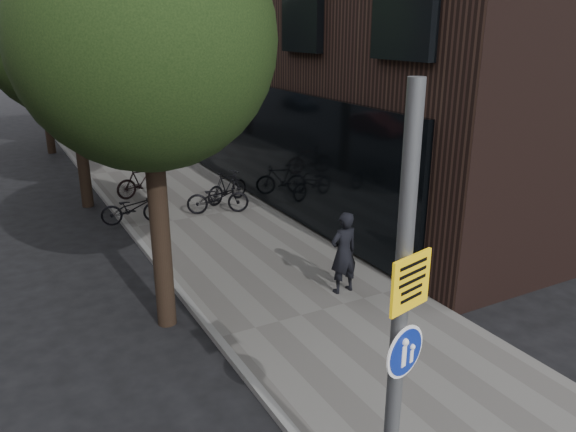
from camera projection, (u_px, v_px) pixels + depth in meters
ground at (426, 414)px, 8.41m from camera, size 120.00×120.00×0.00m
sidewalk at (205, 217)px, 16.81m from camera, size 4.50×60.00×0.12m
curb_edge at (130, 229)px, 15.79m from camera, size 0.15×60.00×0.13m
street_tree_near at (148, 51)px, 9.46m from camera, size 4.40×4.40×7.50m
street_tree_mid at (70, 39)px, 16.52m from camera, size 5.00×5.00×7.80m
street_tree_far at (37, 35)px, 24.00m from camera, size 5.00×5.00×7.80m
signpost at (399, 327)px, 5.67m from camera, size 0.57×0.17×4.98m
pedestrian at (344, 253)px, 11.73m from camera, size 0.67×0.46×1.78m
parked_bike_facade_near at (218, 198)px, 16.85m from camera, size 1.96×1.20×0.97m
parked_bike_facade_far at (227, 187)px, 17.87m from camera, size 1.75×1.08×1.02m
parked_bike_curb_near at (132, 208)px, 15.95m from camera, size 1.84×0.94×0.92m
parked_bike_curb_far at (141, 181)px, 18.47m from camera, size 1.80×0.80×1.05m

